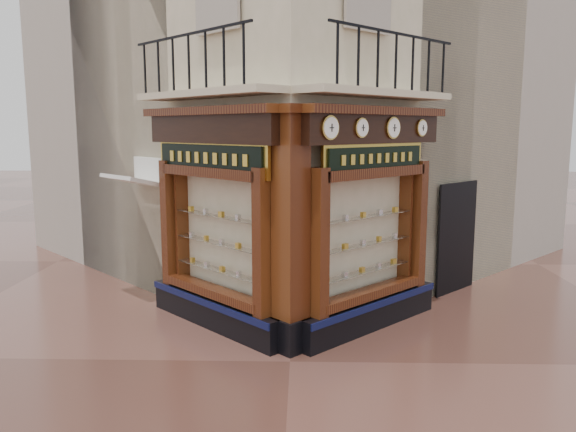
{
  "coord_description": "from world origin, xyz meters",
  "views": [
    {
      "loc": [
        0.19,
        -8.32,
        3.6
      ],
      "look_at": [
        -0.08,
        2.0,
        2.0
      ],
      "focal_mm": 35.0,
      "sensor_mm": 36.0,
      "label": 1
    }
  ],
  "objects_px": {
    "clock_d": "(422,128)",
    "signboard_right": "(376,158)",
    "corner_pilaster": "(291,233)",
    "clock_c": "(393,128)",
    "signboard_left": "(209,158)",
    "awning": "(137,300)",
    "clock_a": "(330,128)",
    "clock_b": "(362,128)"
  },
  "relations": [
    {
      "from": "clock_b",
      "to": "awning",
      "type": "distance_m",
      "value": 6.12
    },
    {
      "from": "clock_a",
      "to": "clock_d",
      "type": "bearing_deg",
      "value": 0.0
    },
    {
      "from": "clock_b",
      "to": "clock_c",
      "type": "bearing_deg",
      "value": -0.0
    },
    {
      "from": "signboard_left",
      "to": "signboard_right",
      "type": "relative_size",
      "value": 1.17
    },
    {
      "from": "clock_d",
      "to": "signboard_right",
      "type": "distance_m",
      "value": 1.32
    },
    {
      "from": "clock_a",
      "to": "awning",
      "type": "bearing_deg",
      "value": 101.43
    },
    {
      "from": "signboard_left",
      "to": "signboard_right",
      "type": "bearing_deg",
      "value": -135.0
    },
    {
      "from": "clock_c",
      "to": "awning",
      "type": "relative_size",
      "value": 0.29
    },
    {
      "from": "clock_b",
      "to": "clock_d",
      "type": "xyz_separation_m",
      "value": [
        1.24,
        1.24,
        -0.0
      ]
    },
    {
      "from": "corner_pilaster",
      "to": "signboard_left",
      "type": "distance_m",
      "value": 2.12
    },
    {
      "from": "awning",
      "to": "signboard_left",
      "type": "distance_m",
      "value": 3.96
    },
    {
      "from": "corner_pilaster",
      "to": "clock_a",
      "type": "xyz_separation_m",
      "value": [
        0.61,
        0.01,
        1.67
      ]
    },
    {
      "from": "clock_b",
      "to": "clock_c",
      "type": "height_order",
      "value": "clock_c"
    },
    {
      "from": "clock_b",
      "to": "signboard_left",
      "type": "distance_m",
      "value": 2.71
    },
    {
      "from": "signboard_right",
      "to": "clock_a",
      "type": "bearing_deg",
      "value": -175.19
    },
    {
      "from": "corner_pilaster",
      "to": "signboard_right",
      "type": "height_order",
      "value": "corner_pilaster"
    },
    {
      "from": "clock_c",
      "to": "signboard_left",
      "type": "relative_size",
      "value": 0.17
    },
    {
      "from": "clock_a",
      "to": "clock_d",
      "type": "height_order",
      "value": "clock_a"
    },
    {
      "from": "corner_pilaster",
      "to": "awning",
      "type": "distance_m",
      "value": 4.66
    },
    {
      "from": "corner_pilaster",
      "to": "signboard_right",
      "type": "bearing_deg",
      "value": -10.25
    },
    {
      "from": "signboard_left",
      "to": "clock_b",
      "type": "bearing_deg",
      "value": -145.06
    },
    {
      "from": "awning",
      "to": "signboard_right",
      "type": "xyz_separation_m",
      "value": [
        4.79,
        -1.61,
        3.1
      ]
    },
    {
      "from": "clock_a",
      "to": "corner_pilaster",
      "type": "bearing_deg",
      "value": 135.69
    },
    {
      "from": "clock_c",
      "to": "signboard_right",
      "type": "bearing_deg",
      "value": 160.94
    },
    {
      "from": "clock_d",
      "to": "clock_b",
      "type": "bearing_deg",
      "value": -180.0
    },
    {
      "from": "clock_d",
      "to": "signboard_left",
      "type": "bearing_deg",
      "value": 146.4
    },
    {
      "from": "signboard_right",
      "to": "clock_c",
      "type": "bearing_deg",
      "value": -19.06
    },
    {
      "from": "clock_b",
      "to": "awning",
      "type": "xyz_separation_m",
      "value": [
        -4.48,
        2.07,
        -3.62
      ]
    },
    {
      "from": "awning",
      "to": "signboard_left",
      "type": "xyz_separation_m",
      "value": [
        1.87,
        -1.61,
        3.1
      ]
    },
    {
      "from": "clock_c",
      "to": "awning",
      "type": "distance_m",
      "value": 6.42
    },
    {
      "from": "corner_pilaster",
      "to": "clock_b",
      "type": "relative_size",
      "value": 12.08
    },
    {
      "from": "clock_c",
      "to": "awning",
      "type": "height_order",
      "value": "clock_c"
    },
    {
      "from": "clock_a",
      "to": "clock_b",
      "type": "bearing_deg",
      "value": 0.0
    },
    {
      "from": "clock_a",
      "to": "signboard_right",
      "type": "height_order",
      "value": "clock_a"
    },
    {
      "from": "signboard_left",
      "to": "signboard_right",
      "type": "distance_m",
      "value": 2.92
    },
    {
      "from": "clock_b",
      "to": "clock_c",
      "type": "relative_size",
      "value": 0.86
    },
    {
      "from": "clock_a",
      "to": "signboard_right",
      "type": "bearing_deg",
      "value": 4.81
    },
    {
      "from": "corner_pilaster",
      "to": "signboard_right",
      "type": "xyz_separation_m",
      "value": [
        1.46,
        1.01,
        1.15
      ]
    },
    {
      "from": "clock_a",
      "to": "signboard_right",
      "type": "distance_m",
      "value": 1.42
    },
    {
      "from": "clock_d",
      "to": "signboard_right",
      "type": "height_order",
      "value": "clock_d"
    },
    {
      "from": "corner_pilaster",
      "to": "clock_d",
      "type": "height_order",
      "value": "corner_pilaster"
    },
    {
      "from": "signboard_left",
      "to": "signboard_right",
      "type": "height_order",
      "value": "signboard_left"
    }
  ]
}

